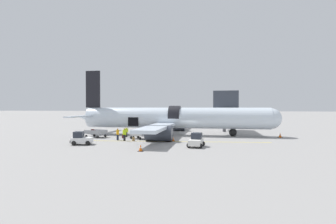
% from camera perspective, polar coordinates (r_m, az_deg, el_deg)
% --- Properties ---
extents(ground_plane, '(500.00, 500.00, 0.00)m').
position_cam_1_polar(ground_plane, '(40.40, 4.52, -5.42)').
color(ground_plane, gray).
extents(apron_marking_line, '(25.79, 2.67, 0.01)m').
position_cam_1_polar(apron_marking_line, '(34.95, 0.79, -6.43)').
color(apron_marking_line, yellow).
rests_on(apron_marking_line, ground_plane).
extents(jet_bridge_stub, '(4.07, 11.62, 7.26)m').
position_cam_1_polar(jet_bridge_stub, '(48.49, 12.22, 1.97)').
color(jet_bridge_stub, '#4C4C51').
rests_on(jet_bridge_stub, ground_plane).
extents(airplane, '(33.13, 30.49, 10.76)m').
position_cam_1_polar(airplane, '(42.54, 0.84, -1.48)').
color(airplane, silver).
rests_on(airplane, ground_plane).
extents(baggage_tug_lead, '(2.03, 2.89, 1.59)m').
position_cam_1_polar(baggage_tug_lead, '(30.45, 6.15, -6.29)').
color(baggage_tug_lead, silver).
rests_on(baggage_tug_lead, ground_plane).
extents(baggage_tug_mid, '(2.76, 2.29, 1.60)m').
position_cam_1_polar(baggage_tug_mid, '(33.65, -18.37, -5.64)').
color(baggage_tug_mid, white).
rests_on(baggage_tug_mid, ground_plane).
extents(baggage_cart_loading, '(3.31, 2.45, 1.05)m').
position_cam_1_polar(baggage_cart_loading, '(37.87, -6.22, -5.13)').
color(baggage_cart_loading, '#B7BABF').
rests_on(baggage_cart_loading, ground_plane).
extents(baggage_cart_queued, '(4.03, 2.65, 1.23)m').
position_cam_1_polar(baggage_cart_queued, '(40.98, -15.38, -4.54)').
color(baggage_cart_queued, '#999BA0').
rests_on(baggage_cart_queued, ground_plane).
extents(ground_crew_loader_a, '(0.53, 0.51, 1.61)m').
position_cam_1_polar(ground_crew_loader_a, '(37.62, -0.24, -4.60)').
color(ground_crew_loader_a, '#1E2338').
rests_on(ground_crew_loader_a, ground_plane).
extents(ground_crew_loader_b, '(0.52, 0.52, 1.64)m').
position_cam_1_polar(ground_crew_loader_b, '(36.87, -10.90, -4.71)').
color(ground_crew_loader_b, '#1E2338').
rests_on(ground_crew_loader_b, ground_plane).
extents(ground_crew_driver, '(0.53, 0.53, 1.66)m').
position_cam_1_polar(ground_crew_driver, '(39.78, -0.77, -4.26)').
color(ground_crew_driver, '#1E2338').
rests_on(ground_crew_driver, ground_plane).
extents(ground_crew_supervisor, '(0.60, 0.50, 1.73)m').
position_cam_1_polar(ground_crew_supervisor, '(36.03, -9.46, -4.77)').
color(ground_crew_supervisor, black).
rests_on(ground_crew_supervisor, ground_plane).
extents(ground_crew_helper, '(0.51, 0.48, 1.55)m').
position_cam_1_polar(ground_crew_helper, '(40.47, -9.02, -4.26)').
color(ground_crew_helper, black).
rests_on(ground_crew_helper, ground_plane).
extents(suitcase_on_tarmac_upright, '(0.40, 0.37, 0.69)m').
position_cam_1_polar(suitcase_on_tarmac_upright, '(35.65, -7.52, -5.83)').
color(suitcase_on_tarmac_upright, olive).
rests_on(suitcase_on_tarmac_upright, ground_plane).
extents(suitcase_on_tarmac_spare, '(0.52, 0.35, 0.76)m').
position_cam_1_polar(suitcase_on_tarmac_spare, '(39.19, -9.64, -5.16)').
color(suitcase_on_tarmac_spare, '#4C1E1E').
rests_on(suitcase_on_tarmac_spare, ground_plane).
extents(safety_cone_nose, '(0.65, 0.65, 0.68)m').
position_cam_1_polar(safety_cone_nose, '(42.85, 23.24, -4.70)').
color(safety_cone_nose, black).
rests_on(safety_cone_nose, ground_plane).
extents(safety_cone_engine_left, '(0.55, 0.55, 0.70)m').
position_cam_1_polar(safety_cone_engine_left, '(27.44, -5.99, -7.83)').
color(safety_cone_engine_left, black).
rests_on(safety_cone_engine_left, ground_plane).
extents(safety_cone_wingtip, '(0.47, 0.47, 0.56)m').
position_cam_1_polar(safety_cone_wingtip, '(35.17, 1.17, -5.97)').
color(safety_cone_wingtip, black).
rests_on(safety_cone_wingtip, ground_plane).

